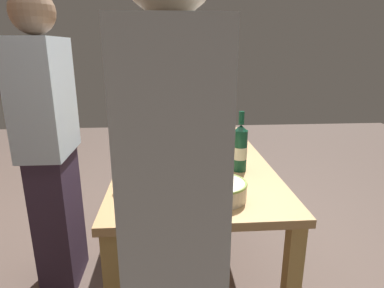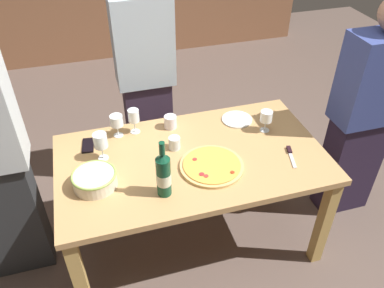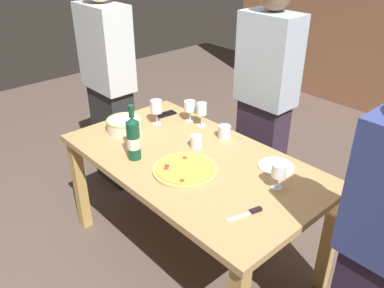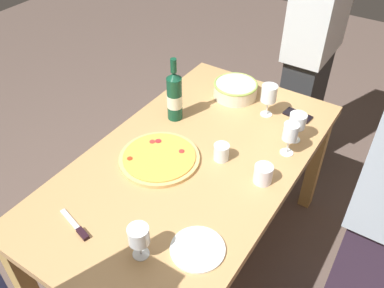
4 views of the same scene
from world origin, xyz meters
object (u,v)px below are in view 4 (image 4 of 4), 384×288
object	(u,v)px
side_plate	(198,249)
wine_glass_far_left	(297,122)
cup_amber	(221,152)
cup_ceramic	(263,174)
cell_phone	(298,115)
pizza	(159,158)
wine_glass_far_right	(290,133)
pizza_knife	(78,228)
serving_bowl	(235,89)
dining_table	(192,174)
wine_glass_by_bottle	(269,94)
person_guest_right	(312,48)
wine_bottle	(175,96)
wine_glass_near_pizza	(139,236)

from	to	relation	value
side_plate	wine_glass_far_left	bearing A→B (deg)	176.48
cup_amber	cup_ceramic	size ratio (longest dim) A/B	0.93
cell_phone	pizza	bearing A→B (deg)	155.80
wine_glass_far_right	pizza_knife	xyz separation A→B (m)	(0.86, -0.50, -0.11)
pizza	serving_bowl	world-z (taller)	serving_bowl
pizza	cup_amber	bearing A→B (deg)	124.79
dining_table	wine_glass_by_bottle	distance (m)	0.57
wine_glass_far_right	side_plate	bearing A→B (deg)	-4.84
wine_glass_far_right	cup_amber	world-z (taller)	wine_glass_far_right
side_plate	cell_phone	distance (m)	0.99
wine_glass_far_left	wine_glass_far_right	world-z (taller)	wine_glass_far_right
cup_amber	pizza_knife	xyz separation A→B (m)	(0.65, -0.26, -0.03)
pizza	wine_glass_far_left	bearing A→B (deg)	135.87
pizza	person_guest_right	world-z (taller)	person_guest_right
wine_glass_far_right	cell_phone	distance (m)	0.33
wine_glass_far_right	person_guest_right	size ratio (longest dim) A/B	0.10
wine_bottle	person_guest_right	size ratio (longest dim) A/B	0.20
wine_glass_by_bottle	cup_amber	world-z (taller)	wine_glass_by_bottle
cup_amber	pizza	bearing A→B (deg)	-55.21
wine_glass_far_right	cell_phone	size ratio (longest dim) A/B	1.16
wine_glass_far_left	side_plate	bearing A→B (deg)	-3.52
wine_bottle	wine_glass_far_right	bearing A→B (deg)	95.39
side_plate	serving_bowl	bearing A→B (deg)	-158.92
pizza	cup_ceramic	size ratio (longest dim) A/B	4.34
pizza	cup_amber	world-z (taller)	cup_amber
cup_amber	wine_glass_far_right	bearing A→B (deg)	130.61
pizza	wine_glass_far_right	bearing A→B (deg)	127.84
dining_table	pizza	bearing A→B (deg)	-56.85
wine_glass_far_left	pizza_knife	distance (m)	1.09
pizza	pizza_knife	bearing A→B (deg)	-2.90
serving_bowl	pizza	bearing A→B (deg)	-3.10
wine_glass_near_pizza	side_plate	xyz separation A→B (m)	(-0.13, 0.16, -0.10)
pizza	cup_ceramic	bearing A→B (deg)	106.25
wine_bottle	wine_glass_far_left	size ratio (longest dim) A/B	2.27
serving_bowl	wine_glass_by_bottle	xyz separation A→B (m)	(0.07, 0.22, 0.08)
pizza_knife	cup_amber	bearing A→B (deg)	158.45
side_plate	pizza	bearing A→B (deg)	-127.71
cup_ceramic	person_guest_right	xyz separation A→B (m)	(-1.07, -0.20, 0.08)
wine_glass_near_pizza	person_guest_right	distance (m)	1.65
cell_phone	person_guest_right	xyz separation A→B (m)	(-0.53, -0.14, 0.12)
pizza	side_plate	xyz separation A→B (m)	(0.32, 0.41, -0.01)
wine_bottle	cell_phone	world-z (taller)	wine_bottle
wine_glass_far_right	cup_amber	size ratio (longest dim) A/B	2.10
dining_table	side_plate	world-z (taller)	side_plate
dining_table	pizza	size ratio (longest dim) A/B	4.30
wine_glass_far_left	dining_table	bearing A→B (deg)	-40.47
dining_table	cup_ceramic	xyz separation A→B (m)	(-0.05, 0.33, 0.14)
pizza	wine_glass_by_bottle	size ratio (longest dim) A/B	2.11
wine_glass_by_bottle	side_plate	distance (m)	0.93
dining_table	wine_bottle	world-z (taller)	wine_bottle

